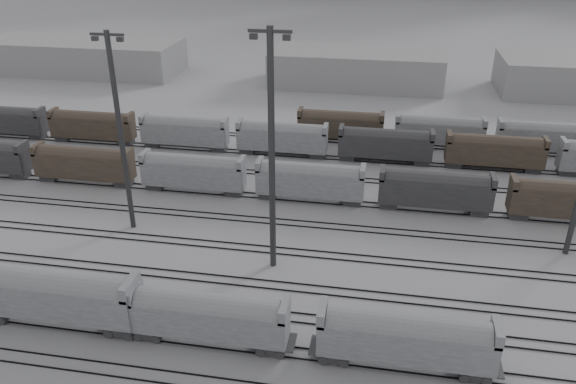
% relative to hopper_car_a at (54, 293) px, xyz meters
% --- Properties ---
extents(ground, '(900.00, 900.00, 0.00)m').
position_rel_hopper_car_a_xyz_m(ground, '(12.35, -1.00, -3.69)').
color(ground, '#A7A7AC').
rests_on(ground, ground).
extents(tracks, '(220.00, 71.50, 0.16)m').
position_rel_hopper_car_a_xyz_m(tracks, '(12.35, 16.50, -3.61)').
color(tracks, black).
rests_on(tracks, ground).
extents(hopper_car_a, '(16.70, 3.32, 5.97)m').
position_rel_hopper_car_a_xyz_m(hopper_car_a, '(0.00, 0.00, 0.00)').
color(hopper_car_a, '#27272A').
rests_on(hopper_car_a, ground).
extents(hopper_car_b, '(14.87, 2.95, 5.32)m').
position_rel_hopper_car_a_xyz_m(hopper_car_b, '(15.37, 0.00, -0.40)').
color(hopper_car_b, '#27272A').
rests_on(hopper_car_b, ground).
extents(hopper_car_c, '(15.36, 3.05, 5.49)m').
position_rel_hopper_car_a_xyz_m(hopper_car_c, '(33.14, 0.00, -0.30)').
color(hopper_car_c, '#27272A').
rests_on(hopper_car_c, ground).
extents(light_mast_b, '(3.98, 0.64, 24.90)m').
position_rel_hopper_car_a_xyz_m(light_mast_b, '(-1.07, 19.50, 9.52)').
color(light_mast_b, '#333335').
rests_on(light_mast_b, ground).
extents(light_mast_c, '(4.30, 0.69, 26.86)m').
position_rel_hopper_car_a_xyz_m(light_mast_c, '(18.54, 13.97, 10.56)').
color(light_mast_c, '#333335').
rests_on(light_mast_c, ground).
extents(bg_string_near, '(151.00, 3.00, 5.60)m').
position_rel_hopper_car_a_xyz_m(bg_string_near, '(20.35, 31.00, -0.89)').
color(bg_string_near, gray).
rests_on(bg_string_near, ground).
extents(bg_string_mid, '(151.00, 3.00, 5.60)m').
position_rel_hopper_car_a_xyz_m(bg_string_mid, '(30.35, 47.00, -0.89)').
color(bg_string_mid, '#27272A').
rests_on(bg_string_mid, ground).
extents(bg_string_far, '(66.00, 3.00, 5.60)m').
position_rel_hopper_car_a_xyz_m(bg_string_far, '(47.85, 55.00, -0.89)').
color(bg_string_far, '#493B2E').
rests_on(bg_string_far, ground).
extents(warehouse_left, '(50.00, 18.00, 8.00)m').
position_rel_hopper_car_a_xyz_m(warehouse_left, '(-47.65, 94.00, 0.31)').
color(warehouse_left, gray).
rests_on(warehouse_left, ground).
extents(warehouse_mid, '(40.00, 18.00, 8.00)m').
position_rel_hopper_car_a_xyz_m(warehouse_mid, '(22.35, 94.00, 0.31)').
color(warehouse_mid, gray).
rests_on(warehouse_mid, ground).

